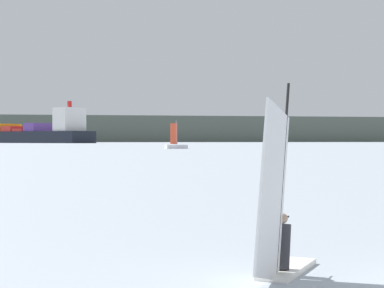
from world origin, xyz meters
TOP-DOWN VIEW (x-y plane):
  - windsurfer at (-3.88, 1.68)m, footprint 2.09×3.07m
  - cargo_ship at (-78.49, 641.04)m, footprint 134.23×128.87m
  - distant_headland at (375.28, 1078.52)m, footprint 1261.73×426.65m
  - small_sailboat at (16.18, 203.80)m, footprint 7.45×4.27m

SIDE VIEW (x-z plane):
  - small_sailboat at x=16.18m, z-range -3.76..5.51m
  - windsurfer at x=-3.88m, z-range -1.05..3.04m
  - cargo_ship at x=-78.49m, z-range -9.83..28.18m
  - distant_headland at x=375.28m, z-range 0.00..35.60m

